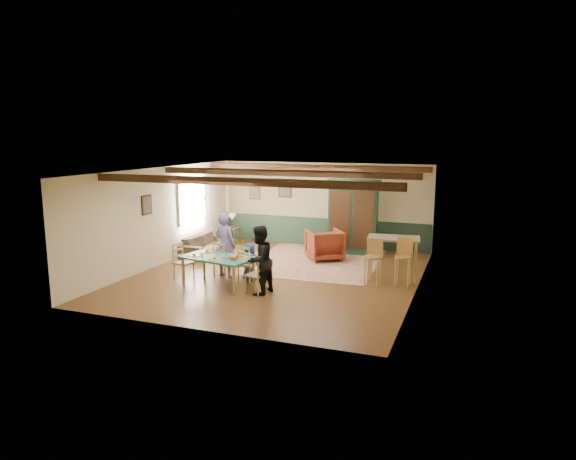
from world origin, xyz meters
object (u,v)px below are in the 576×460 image
(dining_chair_end_right, at_px, (256,274))
(armchair, at_px, (325,245))
(person_child, at_px, (250,262))
(sofa, at_px, (205,244))
(dining_chair_end_left, at_px, (184,262))
(person_woman, at_px, (259,260))
(person_man, at_px, (225,245))
(dining_chair_far_right, at_px, (248,264))
(dining_table, at_px, (218,271))
(cat, at_px, (233,257))
(end_table, at_px, (233,236))
(table_lamp, at_px, (232,221))
(bar_stool_left, at_px, (373,263))
(armoire, at_px, (353,217))
(counter_table, at_px, (393,258))
(dining_chair_far_left, at_px, (224,260))
(bar_stool_right, at_px, (403,262))

(dining_chair_end_right, distance_m, armchair, 3.69)
(person_child, bearing_deg, sofa, -30.69)
(dining_chair_end_left, height_order, person_woman, person_woman)
(person_man, xyz_separation_m, armchair, (1.86, 2.61, -0.38))
(dining_chair_far_right, bearing_deg, armchair, -100.70)
(dining_table, bearing_deg, cat, -21.26)
(dining_chair_end_left, distance_m, end_table, 4.41)
(dining_table, xyz_separation_m, armchair, (1.63, 3.44, 0.08))
(table_lamp, xyz_separation_m, bar_stool_left, (5.33, -3.21, -0.20))
(armchair, relative_size, end_table, 1.85)
(dining_table, bearing_deg, end_table, 112.57)
(table_lamp, bearing_deg, armoire, 0.02)
(end_table, bearing_deg, person_man, -65.98)
(armchair, xyz_separation_m, counter_table, (2.17, -1.30, 0.09))
(dining_chair_far_left, height_order, person_child, person_child)
(counter_table, bearing_deg, person_woman, -138.04)
(dining_chair_far_left, height_order, counter_table, counter_table)
(dining_chair_far_right, distance_m, counter_table, 3.63)
(dining_chair_far_left, height_order, person_woman, person_woman)
(dining_chair_end_left, xyz_separation_m, cat, (1.58, -0.40, 0.35))
(dining_chair_far_right, relative_size, armchair, 0.94)
(cat, bearing_deg, dining_table, 169.70)
(dining_table, bearing_deg, person_woman, -10.96)
(cat, bearing_deg, dining_chair_end_left, 176.63)
(sofa, distance_m, counter_table, 5.85)
(dining_chair_far_right, relative_size, person_man, 0.55)
(person_child, relative_size, cat, 2.79)
(person_child, height_order, counter_table, counter_table)
(cat, distance_m, table_lamp, 5.30)
(dining_chair_far_left, relative_size, person_child, 0.95)
(dining_chair_far_left, xyz_separation_m, dining_chair_far_right, (0.75, -0.15, 0.00))
(armoire, relative_size, counter_table, 1.77)
(dining_chair_end_left, distance_m, person_child, 1.67)
(armoire, bearing_deg, person_child, -118.02)
(sofa, relative_size, counter_table, 1.56)
(armoire, distance_m, table_lamp, 4.10)
(dining_chair_end_left, height_order, armchair, dining_chair_end_left)
(bar_stool_left, bearing_deg, bar_stool_right, 22.90)
(cat, distance_m, counter_table, 4.05)
(dining_chair_far_right, bearing_deg, sofa, -31.79)
(bar_stool_left, bearing_deg, armchair, 133.69)
(armoire, distance_m, bar_stool_right, 3.58)
(dining_chair_end_left, relative_size, person_woman, 0.58)
(dining_chair_end_right, distance_m, counter_table, 3.59)
(sofa, xyz_separation_m, counter_table, (5.79, -0.78, 0.24))
(dining_chair_far_right, distance_m, dining_chair_end_left, 1.63)
(dining_chair_end_right, distance_m, person_child, 1.05)
(armoire, distance_m, end_table, 4.17)
(dining_chair_far_left, relative_size, person_woman, 0.58)
(person_woman, height_order, table_lamp, person_woman)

